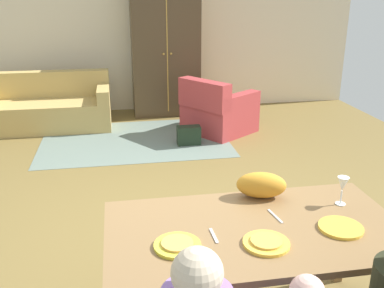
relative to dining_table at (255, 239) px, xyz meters
The scene contains 17 objects.
ground_plane 2.31m from the dining_table, 96.88° to the left, with size 7.50×6.68×0.02m, color brown.
back_wall 5.62m from the dining_table, 92.71° to the left, with size 7.50×0.10×2.70m, color beige.
dining_table is the anchor object (origin of this frame).
plate_near_man 0.49m from the dining_table, 165.61° to the right, with size 0.25×0.25×0.02m, color yellow.
pizza_near_man 0.49m from the dining_table, 165.61° to the right, with size 0.17×0.17×0.01m, color gold.
plate_near_child 0.20m from the dining_table, 90.00° to the right, with size 0.25×0.25×0.02m, color yellow.
pizza_near_child 0.20m from the dining_table, 90.00° to the right, with size 0.17×0.17×0.01m, color gold.
plate_near_woman 0.49m from the dining_table, 12.07° to the right, with size 0.25×0.25×0.02m, color yellow.
wine_glass 0.67m from the dining_table, 16.38° to the left, with size 0.07×0.07×0.19m.
fork 0.27m from the dining_table, 168.91° to the right, with size 0.02×0.15×0.01m, color silver.
knife 0.20m from the dining_table, 33.15° to the left, with size 0.01×0.17×0.01m, color silver.
cat 0.42m from the dining_table, 67.61° to the left, with size 0.32×0.16×0.17m, color orange.
area_rug 3.92m from the dining_table, 97.79° to the left, with size 2.60×1.80×0.01m, color slate.
couch 5.03m from the dining_table, 111.01° to the left, with size 1.90×0.86×0.82m.
armchair 4.07m from the dining_table, 79.91° to the left, with size 1.19×1.19×0.82m.
armoire 5.20m from the dining_table, 88.98° to the left, with size 1.10×0.59×2.10m.
handbag 3.58m from the dining_table, 86.68° to the left, with size 0.32×0.16×0.26m, color black.
Camera 1 is at (-0.47, -3.53, 2.05)m, focal length 40.89 mm.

